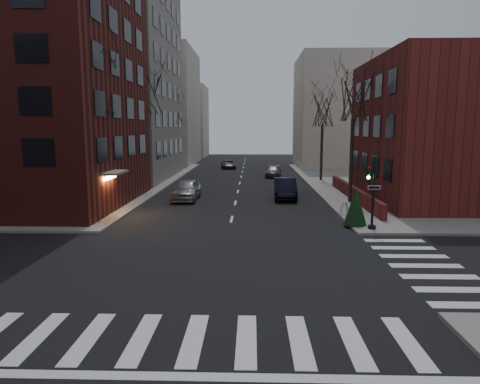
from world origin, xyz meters
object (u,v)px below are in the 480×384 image
car_lane_silver (187,190)px  tree_left_c (172,110)px  tree_left_b (144,94)px  streetlamp_near (142,146)px  evergreen_shrub (356,206)px  tree_left_a (99,86)px  car_lane_gray (273,171)px  tree_right_a (354,97)px  streetlamp_far (180,140)px  traffic_signal (372,198)px  tree_right_b (323,110)px  car_lane_far (228,164)px  sandwich_board (345,208)px  parked_sedan (285,189)px

car_lane_silver → tree_left_c: bearing=104.3°
tree_left_b → streetlamp_near: (0.60, -4.00, -4.68)m
evergreen_shrub → tree_left_a: bearing=166.0°
car_lane_gray → tree_right_a: bearing=-69.5°
tree_left_c → car_lane_gray: bearing=-18.1°
streetlamp_far → traffic_signal: bearing=-63.9°
tree_left_c → tree_right_b: tree_left_c is taller
tree_right_a → car_lane_silver: bearing=174.1°
tree_left_a → car_lane_far: (6.70, 32.56, -7.87)m
tree_left_b → streetlamp_far: size_ratio=1.72×
tree_right_a → streetlamp_far: bearing=125.3°
tree_left_a → car_lane_gray: bearing=60.1°
traffic_signal → sandwich_board: bearing=99.3°
streetlamp_near → tree_left_a: bearing=-94.3°
streetlamp_near → parked_sedan: bearing=-8.5°
tree_left_c → sandwich_board: size_ratio=11.37×
traffic_signal → streetlamp_near: size_ratio=0.64×
sandwich_board → streetlamp_near: bearing=143.2°
tree_right_b → parked_sedan: tree_right_b is taller
streetlamp_far → tree_right_a: bearing=-54.7°
tree_left_a → evergreen_shrub: 18.09m
traffic_signal → car_lane_silver: traffic_signal is taller
tree_left_a → tree_right_a: tree_left_a is taller
tree_left_a → streetlamp_near: (0.60, 8.00, -4.23)m
traffic_signal → tree_left_c: tree_left_c is taller
tree_left_b → streetlamp_far: tree_left_b is taller
tree_left_b → car_lane_silver: 11.54m
tree_left_a → car_lane_silver: bearing=47.8°
streetlamp_far → car_lane_silver: (4.22, -22.68, -3.41)m
tree_left_b → car_lane_gray: bearing=38.1°
parked_sedan → car_lane_far: 27.09m
car_lane_gray → sandwich_board: 23.28m
streetlamp_near → evergreen_shrub: bearing=-37.8°
tree_left_b → tree_right_a: tree_left_b is taller
evergreen_shrub → streetlamp_far: bearing=115.8°
tree_left_a → car_lane_far: size_ratio=2.37×
tree_right_b → sandwich_board: 20.43m
tree_left_c → streetlamp_near: bearing=-88.1°
parked_sedan → sandwich_board: size_ratio=5.88×
tree_left_c → streetlamp_far: (0.60, 2.00, -3.79)m
car_lane_far → tree_right_a: bearing=-75.2°
car_lane_silver → sandwich_board: car_lane_silver is taller
sandwich_board → car_lane_gray: bearing=92.4°
streetlamp_far → streetlamp_near: bearing=-90.0°
tree_right_b → sandwich_board: tree_right_b is taller
tree_left_a → tree_right_a: bearing=12.8°
tree_right_a → car_lane_silver: size_ratio=2.00×
tree_left_c → sandwich_board: 32.41m
tree_right_a → sandwich_board: 9.17m
evergreen_shrub → parked_sedan: bearing=108.0°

